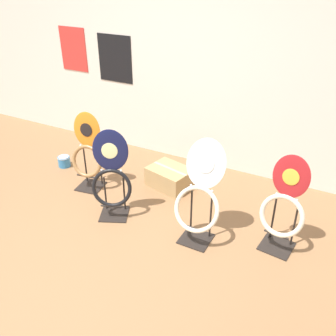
{
  "coord_description": "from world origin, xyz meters",
  "views": [
    {
      "loc": [
        1.94,
        -1.69,
        2.33
      ],
      "look_at": [
        0.5,
        1.08,
        0.55
      ],
      "focal_mm": 40.0,
      "sensor_mm": 36.0,
      "label": 1
    }
  ],
  "objects": [
    {
      "name": "toilet_seat_display_navy_moon",
      "position": [
        0.01,
        0.83,
        0.44
      ],
      "size": [
        0.42,
        0.37,
        0.93
      ],
      "color": "black",
      "rests_on": "ground_plane"
    },
    {
      "name": "toilet_seat_display_white_plain",
      "position": [
        0.92,
        0.89,
        0.47
      ],
      "size": [
        0.43,
        0.38,
        0.96
      ],
      "color": "black",
      "rests_on": "ground_plane"
    },
    {
      "name": "toilet_seat_display_crimson_swirl",
      "position": [
        1.61,
        1.1,
        0.43
      ],
      "size": [
        0.41,
        0.31,
        0.91
      ],
      "color": "black",
      "rests_on": "ground_plane"
    },
    {
      "name": "toilet_seat_display_orange_sun",
      "position": [
        -0.53,
        1.14,
        0.43
      ],
      "size": [
        0.39,
        0.32,
        0.89
      ],
      "color": "black",
      "rests_on": "ground_plane"
    },
    {
      "name": "wall_back",
      "position": [
        -0.0,
        2.3,
        1.3
      ],
      "size": [
        8.0,
        0.07,
        2.6
      ],
      "color": "silver",
      "rests_on": "ground_plane"
    },
    {
      "name": "storage_box",
      "position": [
        0.27,
        1.58,
        0.11
      ],
      "size": [
        0.54,
        0.46,
        0.23
      ],
      "color": "tan",
      "rests_on": "ground_plane"
    },
    {
      "name": "paint_can",
      "position": [
        -1.13,
        1.38,
        0.07
      ],
      "size": [
        0.15,
        0.15,
        0.14
      ],
      "color": "teal",
      "rests_on": "ground_plane"
    },
    {
      "name": "ground_plane",
      "position": [
        0.0,
        0.0,
        0.0
      ],
      "size": [
        14.0,
        14.0,
        0.0
      ],
      "primitive_type": "plane",
      "color": "#8E6642"
    }
  ]
}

